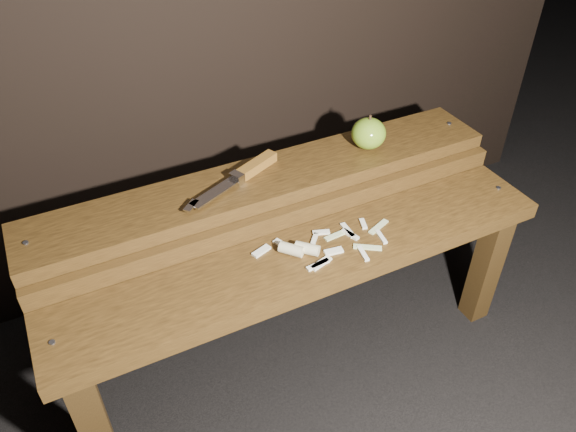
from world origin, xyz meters
name	(u,v)px	position (x,y,z in m)	size (l,w,h in m)	color
ground	(298,354)	(0.00, 0.00, 0.00)	(60.00, 60.00, 0.00)	black
bench_front_tier	(311,278)	(0.00, -0.06, 0.35)	(1.20, 0.20, 0.42)	#2F1E0B
bench_rear_tier	(269,204)	(0.00, 0.17, 0.41)	(1.20, 0.21, 0.50)	#2F1E0B
apple	(369,133)	(0.29, 0.17, 0.54)	(0.09, 0.09, 0.09)	olive
knife	(246,172)	(-0.05, 0.19, 0.51)	(0.28, 0.14, 0.03)	brown
apple_scraps	(314,247)	(0.01, -0.04, 0.43)	(0.34, 0.16, 0.03)	beige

